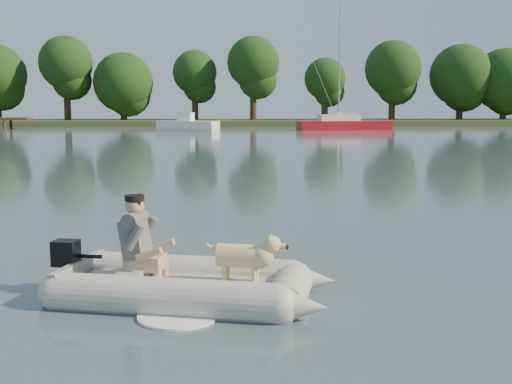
{
  "coord_description": "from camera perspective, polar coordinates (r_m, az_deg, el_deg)",
  "views": [
    {
      "loc": [
        -0.39,
        -7.41,
        2.08
      ],
      "look_at": [
        0.25,
        2.42,
        0.75
      ],
      "focal_mm": 45.0,
      "sensor_mm": 36.0,
      "label": 1
    }
  ],
  "objects": [
    {
      "name": "water",
      "position": [
        7.71,
        -0.69,
        -7.96
      ],
      "size": [
        160.0,
        160.0,
        0.0
      ],
      "primitive_type": "plane",
      "color": "slate",
      "rests_on": "ground"
    },
    {
      "name": "sailboat",
      "position": [
        56.01,
        7.74,
        5.97
      ],
      "size": [
        8.11,
        3.1,
        10.89
      ],
      "rotation": [
        0.0,
        0.0,
        0.09
      ],
      "color": "maroon",
      "rests_on": "water"
    },
    {
      "name": "dinghy",
      "position": [
        6.96,
        -5.99,
        -5.45
      ],
      "size": [
        4.84,
        4.07,
        1.2
      ],
      "primitive_type": null,
      "rotation": [
        0.0,
        0.0,
        -0.25
      ],
      "color": "#9A9A95",
      "rests_on": "water"
    },
    {
      "name": "treeline",
      "position": [
        68.83,
        1.43,
        10.35
      ],
      "size": [
        84.66,
        7.35,
        9.27
      ],
      "color": "#332316",
      "rests_on": "shore_bank"
    },
    {
      "name": "dog",
      "position": [
        6.88,
        -1.4,
        -6.05
      ],
      "size": [
        0.85,
        0.48,
        0.53
      ],
      "primitive_type": null,
      "rotation": [
        0.0,
        0.0,
        -0.25
      ],
      "color": "tan",
      "rests_on": "dinghy"
    },
    {
      "name": "motorboat",
      "position": [
        54.88,
        -6.07,
        6.51
      ],
      "size": [
        5.63,
        3.82,
        2.22
      ],
      "primitive_type": null,
      "rotation": [
        0.0,
        0.0,
        -0.38
      ],
      "color": "white",
      "rests_on": "water"
    },
    {
      "name": "man",
      "position": [
        7.16,
        -10.53,
        -3.81
      ],
      "size": [
        0.74,
        0.67,
        0.93
      ],
      "primitive_type": null,
      "rotation": [
        0.0,
        0.0,
        -0.25
      ],
      "color": "#56575B",
      "rests_on": "dinghy"
    },
    {
      "name": "outboard_motor",
      "position": [
        7.54,
        -16.5,
        -6.53
      ],
      "size": [
        0.41,
        0.33,
        0.68
      ],
      "primitive_type": null,
      "rotation": [
        0.0,
        0.0,
        -0.25
      ],
      "color": "black",
      "rests_on": "dinghy"
    },
    {
      "name": "shore_bank",
      "position": [
        69.44,
        -3.4,
        6.15
      ],
      "size": [
        160.0,
        12.0,
        0.7
      ],
      "primitive_type": "cube",
      "color": "#47512D",
      "rests_on": "water"
    }
  ]
}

